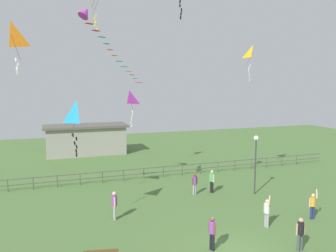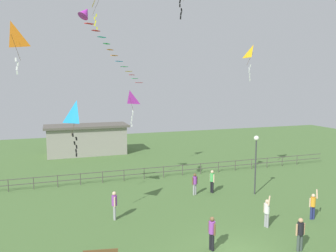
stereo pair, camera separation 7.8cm
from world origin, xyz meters
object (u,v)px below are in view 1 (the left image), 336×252
at_px(lamppost, 256,152).
at_px(kite_5, 11,36).
at_px(person_0, 212,231).
at_px(person_7, 114,204).
at_px(kite_1, 98,2).
at_px(kite_4, 77,115).
at_px(kite_0, 253,54).
at_px(person_3, 313,204).
at_px(kite_3, 130,99).
at_px(person_5, 267,211).
at_px(person_2, 195,183).
at_px(streamer_kite, 92,22).
at_px(person_4, 300,232).
at_px(person_1, 212,180).

height_order(lamppost, kite_5, kite_5).
bearing_deg(person_0, kite_5, 150.33).
relative_size(person_7, kite_1, 0.67).
bearing_deg(kite_4, kite_0, 17.65).
xyz_separation_m(person_0, kite_5, (-8.85, 5.04, 9.46)).
distance_m(lamppost, person_3, 5.63).
bearing_deg(kite_3, person_5, -61.73).
xyz_separation_m(lamppost, kite_3, (-8.08, 4.98, 3.68)).
height_order(person_3, kite_4, kite_4).
bearing_deg(person_2, kite_1, 153.50).
bearing_deg(streamer_kite, kite_1, 78.16).
height_order(person_4, kite_1, kite_1).
bearing_deg(kite_3, person_4, -67.77).
relative_size(person_3, kite_5, 0.70).
xyz_separation_m(lamppost, person_2, (-4.21, 1.29, -2.24)).
height_order(kite_3, streamer_kite, streamer_kite).
bearing_deg(person_5, lamppost, 63.18).
bearing_deg(person_5, kite_0, 64.12).
bearing_deg(kite_1, lamppost, -22.80).
bearing_deg(person_5, person_4, -92.69).
relative_size(kite_4, kite_5, 1.14).
relative_size(person_7, streamer_kite, 0.36).
distance_m(kite_3, streamer_kite, 8.29).
xyz_separation_m(person_5, kite_5, (-12.95, 3.63, 9.48)).
relative_size(person_1, kite_4, 0.57).
xyz_separation_m(person_3, person_5, (-3.25, -0.05, 0.02)).
height_order(person_0, kite_3, kite_3).
xyz_separation_m(kite_1, kite_3, (2.30, 0.62, -6.89)).
distance_m(person_7, kite_0, 15.37).
xyz_separation_m(person_1, kite_1, (-7.57, 3.05, 12.75)).
relative_size(person_0, kite_0, 0.62).
distance_m(person_7, streamer_kite, 10.49).
bearing_deg(kite_3, kite_1, -164.99).
distance_m(person_2, streamer_kite, 13.01).
xyz_separation_m(person_1, person_5, (0.19, -6.50, -0.03)).
bearing_deg(person_5, person_3, 0.95).
height_order(lamppost, person_4, lamppost).
relative_size(person_0, streamer_kite, 0.35).
xyz_separation_m(person_2, person_7, (-6.30, -2.61, 0.07)).
height_order(kite_0, kite_4, kite_0).
bearing_deg(person_4, kite_3, 112.23).
bearing_deg(person_4, streamer_kite, 141.18).
relative_size(kite_0, kite_5, 1.04).
bearing_deg(lamppost, person_7, -172.79).
bearing_deg(kite_4, person_1, 18.02).
bearing_deg(kite_5, kite_1, 48.72).
bearing_deg(lamppost, kite_5, -174.31).
bearing_deg(kite_0, person_7, -161.79).
relative_size(lamppost, person_0, 2.57).
distance_m(person_5, person_7, 8.78).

